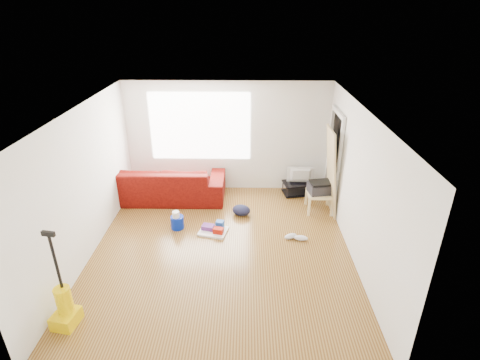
{
  "coord_description": "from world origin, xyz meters",
  "views": [
    {
      "loc": [
        0.42,
        -5.44,
        3.96
      ],
      "look_at": [
        0.31,
        0.6,
        1.1
      ],
      "focal_mm": 28.0,
      "sensor_mm": 36.0,
      "label": 1
    }
  ],
  "objects_px": {
    "bucket": "(178,228)",
    "cleaning_tray": "(214,229)",
    "sofa": "(166,198)",
    "backpack": "(241,214)",
    "tv_stand": "(300,188)",
    "side_table": "(319,195)",
    "vacuum": "(65,308)"
  },
  "relations": [
    {
      "from": "bucket",
      "to": "cleaning_tray",
      "type": "xyz_separation_m",
      "value": [
        0.72,
        -0.13,
        0.06
      ]
    },
    {
      "from": "bucket",
      "to": "backpack",
      "type": "relative_size",
      "value": 0.67
    },
    {
      "from": "cleaning_tray",
      "to": "side_table",
      "type": "bearing_deg",
      "value": 22.34
    },
    {
      "from": "sofa",
      "to": "bucket",
      "type": "xyz_separation_m",
      "value": [
        0.48,
        -1.23,
        0.0
      ]
    },
    {
      "from": "bucket",
      "to": "cleaning_tray",
      "type": "height_order",
      "value": "cleaning_tray"
    },
    {
      "from": "side_table",
      "to": "backpack",
      "type": "bearing_deg",
      "value": -172.33
    },
    {
      "from": "tv_stand",
      "to": "side_table",
      "type": "bearing_deg",
      "value": -78.89
    },
    {
      "from": "cleaning_tray",
      "to": "vacuum",
      "type": "relative_size",
      "value": 0.41
    },
    {
      "from": "side_table",
      "to": "tv_stand",
      "type": "bearing_deg",
      "value": 111.79
    },
    {
      "from": "sofa",
      "to": "cleaning_tray",
      "type": "xyz_separation_m",
      "value": [
        1.19,
        -1.36,
        0.06
      ]
    },
    {
      "from": "backpack",
      "to": "tv_stand",
      "type": "bearing_deg",
      "value": 55.71
    },
    {
      "from": "bucket",
      "to": "tv_stand",
      "type": "bearing_deg",
      "value": 30.4
    },
    {
      "from": "bucket",
      "to": "side_table",
      "type": "bearing_deg",
      "value": 14.67
    },
    {
      "from": "sofa",
      "to": "tv_stand",
      "type": "bearing_deg",
      "value": -174.9
    },
    {
      "from": "sofa",
      "to": "cleaning_tray",
      "type": "distance_m",
      "value": 1.81
    },
    {
      "from": "tv_stand",
      "to": "side_table",
      "type": "xyz_separation_m",
      "value": [
        0.3,
        -0.75,
        0.2
      ]
    },
    {
      "from": "tv_stand",
      "to": "bucket",
      "type": "bearing_deg",
      "value": -160.27
    },
    {
      "from": "side_table",
      "to": "vacuum",
      "type": "distance_m",
      "value": 5.05
    },
    {
      "from": "bucket",
      "to": "backpack",
      "type": "xyz_separation_m",
      "value": [
        1.23,
        0.53,
        0.0
      ]
    },
    {
      "from": "tv_stand",
      "to": "bucket",
      "type": "xyz_separation_m",
      "value": [
        -2.55,
        -1.5,
        -0.15
      ]
    },
    {
      "from": "backpack",
      "to": "sofa",
      "type": "bearing_deg",
      "value": 177.17
    },
    {
      "from": "sofa",
      "to": "bucket",
      "type": "distance_m",
      "value": 1.32
    },
    {
      "from": "sofa",
      "to": "cleaning_tray",
      "type": "height_order",
      "value": "sofa"
    },
    {
      "from": "bucket",
      "to": "backpack",
      "type": "distance_m",
      "value": 1.34
    },
    {
      "from": "bucket",
      "to": "cleaning_tray",
      "type": "bearing_deg",
      "value": -10.22
    },
    {
      "from": "sofa",
      "to": "bucket",
      "type": "height_order",
      "value": "sofa"
    },
    {
      "from": "backpack",
      "to": "side_table",
      "type": "bearing_deg",
      "value": 27.13
    },
    {
      "from": "tv_stand",
      "to": "backpack",
      "type": "relative_size",
      "value": 2.17
    },
    {
      "from": "vacuum",
      "to": "side_table",
      "type": "bearing_deg",
      "value": 48.6
    },
    {
      "from": "tv_stand",
      "to": "bucket",
      "type": "height_order",
      "value": "tv_stand"
    },
    {
      "from": "sofa",
      "to": "bucket",
      "type": "relative_size",
      "value": 10.48
    },
    {
      "from": "vacuum",
      "to": "bucket",
      "type": "bearing_deg",
      "value": 75.48
    }
  ]
}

